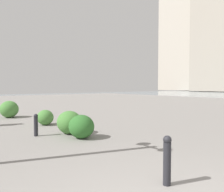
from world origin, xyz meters
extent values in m
cube|color=#B2A899|center=(47.14, -67.73, 18.62)|extent=(12.83, 10.36, 37.24)
cylinder|color=#232328|center=(1.26, -0.82, 0.33)|extent=(0.12, 0.12, 0.66)
sphere|color=#232328|center=(1.26, -0.82, 0.70)|extent=(0.13, 0.13, 0.13)
cylinder|color=#232328|center=(5.85, -0.43, 0.29)|extent=(0.12, 0.12, 0.57)
sphere|color=#232328|center=(5.85, -0.43, 0.61)|extent=(0.13, 0.13, 0.13)
ellipsoid|color=#477F38|center=(7.57, -1.41, 0.29)|extent=(0.69, 0.62, 0.59)
ellipsoid|color=#477F38|center=(10.61, -0.83, 0.40)|extent=(0.94, 0.85, 0.80)
ellipsoid|color=#2D6628|center=(4.76, -1.38, 0.34)|extent=(0.80, 0.72, 0.68)
ellipsoid|color=#477F38|center=(5.55, -1.40, 0.36)|extent=(0.86, 0.77, 0.73)
camera|label=1|loc=(-0.88, 1.94, 1.53)|focal=36.09mm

